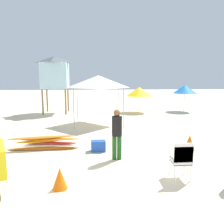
{
  "coord_description": "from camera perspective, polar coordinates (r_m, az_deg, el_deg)",
  "views": [
    {
      "loc": [
        -0.25,
        -5.01,
        2.66
      ],
      "look_at": [
        0.44,
        3.64,
        1.29
      ],
      "focal_mm": 36.76,
      "sensor_mm": 36.0,
      "label": 1
    }
  ],
  "objects": [
    {
      "name": "lifeguard_near_left",
      "position": [
        7.27,
        1.23,
        -4.79
      ],
      "size": [
        0.32,
        0.32,
        1.63
      ],
      "color": "#194C19",
      "rests_on": "ground"
    },
    {
      "name": "cooler_box",
      "position": [
        8.28,
        -3.42,
        -8.41
      ],
      "size": [
        0.51,
        0.33,
        0.38
      ],
      "primitive_type": "cube",
      "color": "blue",
      "rests_on": "ground"
    },
    {
      "name": "beach_umbrella_mid",
      "position": [
        18.13,
        17.65,
        5.43
      ],
      "size": [
        1.77,
        1.77,
        1.99
      ],
      "color": "beige",
      "rests_on": "ground"
    },
    {
      "name": "stacked_plastic_chairs",
      "position": [
        6.21,
        16.92,
        -10.78
      ],
      "size": [
        0.48,
        0.48,
        1.02
      ],
      "color": "white",
      "rests_on": "ground"
    },
    {
      "name": "traffic_cone_far",
      "position": [
        5.78,
        -12.83,
        -15.76
      ],
      "size": [
        0.37,
        0.37,
        0.53
      ],
      "primitive_type": "cone",
      "color": "orange",
      "rests_on": "ground"
    },
    {
      "name": "beach_umbrella_left",
      "position": [
        16.96,
        6.74,
        5.07
      ],
      "size": [
        1.89,
        1.89,
        1.86
      ],
      "color": "beige",
      "rests_on": "ground"
    },
    {
      "name": "lifeguard_tower",
      "position": [
        16.95,
        -14.01,
        9.56
      ],
      "size": [
        1.98,
        1.98,
        4.03
      ],
      "color": "olive",
      "rests_on": "ground"
    },
    {
      "name": "traffic_cone_near",
      "position": [
        8.87,
        18.74,
        -7.14
      ],
      "size": [
        0.38,
        0.38,
        0.54
      ],
      "primitive_type": "cone",
      "color": "orange",
      "rests_on": "ground"
    },
    {
      "name": "popup_canopy",
      "position": [
        12.67,
        -3.48,
        7.54
      ],
      "size": [
        2.54,
        2.54,
        2.7
      ],
      "color": "#B2B2B7",
      "rests_on": "ground"
    },
    {
      "name": "surfboard_pile",
      "position": [
        8.87,
        -16.37,
        -7.31
      ],
      "size": [
        2.6,
        0.76,
        0.48
      ],
      "color": "orange",
      "rests_on": "ground"
    },
    {
      "name": "ground",
      "position": [
        5.67,
        -1.56,
        -18.98
      ],
      "size": [
        80.0,
        80.0,
        0.0
      ],
      "primitive_type": "plane",
      "color": "beige"
    }
  ]
}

